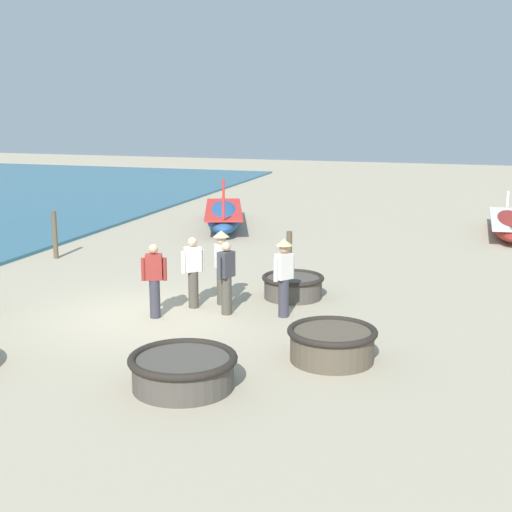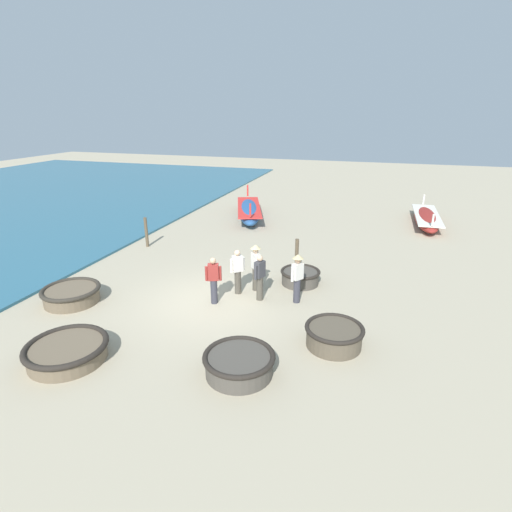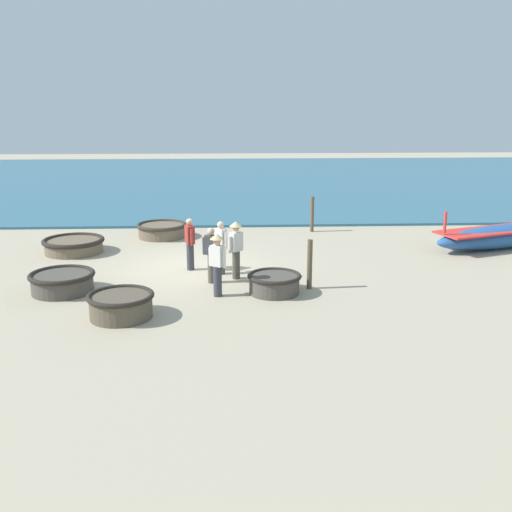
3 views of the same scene
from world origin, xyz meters
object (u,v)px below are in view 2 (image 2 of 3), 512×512
Objects in this scene: long_boat_green_hull at (249,211)px; fisherman_standing_left at (214,279)px; fisherman_by_coracle at (260,276)px; coracle_center at (239,363)px; coracle_tilted at (334,335)px; mooring_post_inland at (146,232)px; mooring_post_mid_beach at (297,256)px; coracle_weathered at (71,294)px; fisherman_standing_right at (238,271)px; fisherman_hauling at (297,275)px; coracle_beside_post at (67,351)px; coracle_nearest at (300,276)px; long_boat_red_hull at (426,218)px; fisherman_with_hat at (256,264)px.

long_boat_green_hull is 3.71× the size of fisherman_standing_left.
fisherman_standing_left and fisherman_by_coracle have the same top height.
coracle_center is 0.30× the size of long_boat_green_hull.
coracle_tilted is at bearing 43.33° from coracle_center.
mooring_post_mid_beach is at bearing -8.35° from mooring_post_inland.
coracle_center is 0.93× the size of coracle_weathered.
coracle_tilted is at bearing -33.12° from fisherman_standing_right.
mooring_post_inland is at bearing 133.33° from coracle_center.
fisherman_hauling is 1.22m from fisherman_by_coracle.
fisherman_standing_right is (2.76, 4.96, 0.57)m from coracle_beside_post.
coracle_nearest is 11.13m from long_boat_red_hull.
coracle_tilted is at bearing -0.35° from coracle_weathered.
coracle_weathered is at bearing 163.39° from coracle_center.
long_boat_green_hull is at bearing 107.41° from coracle_center.
mooring_post_mid_beach reaches higher than coracle_nearest.
long_boat_green_hull is 11.04m from fisherman_hauling.
coracle_nearest is at bearing 96.93° from fisherman_hauling.
fisherman_standing_right is (-1.88, -1.42, 0.55)m from coracle_nearest.
long_boat_red_hull is (3.36, 13.67, 0.02)m from coracle_tilted.
mooring_post_inland is (-6.54, 3.71, -0.15)m from fisherman_by_coracle.
fisherman_standing_left is at bearing 121.78° from coracle_center.
long_boat_green_hull is 8.60m from mooring_post_mid_beach.
long_boat_red_hull reaches higher than coracle_tilted.
fisherman_hauling reaches higher than coracle_center.
coracle_tilted is 1.00× the size of fisherman_standing_left.
fisherman_with_hat is at bearing -117.56° from mooring_post_mid_beach.
coracle_tilted reaches higher than coracle_center.
long_boat_green_hull reaches higher than coracle_tilted.
fisherman_with_hat is at bearing 40.85° from fisherman_standing_right.
fisherman_hauling reaches higher than fisherman_standing_right.
coracle_center is 5.64m from coracle_nearest.
long_boat_red_hull is 3.28× the size of fisherman_with_hat.
coracle_nearest is at bearing 53.99° from coracle_beside_post.
mooring_post_inland reaches higher than coracle_nearest.
fisherman_standing_left is (2.36, -10.73, 0.42)m from long_boat_green_hull.
mooring_post_inland is at bearing 147.98° from coracle_tilted.
fisherman_hauling is (0.18, -1.49, 0.67)m from coracle_nearest.
fisherman_by_coracle is at bearing -104.17° from mooring_post_mid_beach.
fisherman_standing_left is 1.14× the size of mooring_post_inland.
fisherman_hauling is 1.22× the size of mooring_post_inland.
coracle_nearest is 0.25× the size of long_boat_green_hull.
coracle_nearest is 0.26× the size of long_boat_red_hull.
fisherman_by_coracle is (-0.68, 3.95, 0.54)m from coracle_center.
fisherman_by_coracle is (1.34, 0.67, 0.00)m from fisherman_standing_left.
coracle_nearest is (6.85, 3.68, -0.00)m from coracle_weathered.
mooring_post_mid_beach reaches higher than coracle_tilted.
fisherman_with_hat is (-1.04, 4.64, 0.66)m from coracle_center.
coracle_center is 6.79m from coracle_weathered.
coracle_nearest is at bearing 35.65° from fisherman_with_hat.
long_boat_green_hull is (-4.73, 8.38, 0.13)m from coracle_nearest.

